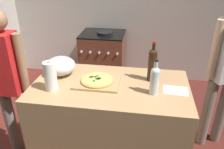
# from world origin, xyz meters

# --- Properties ---
(ground_plane) EXTENTS (4.35, 3.19, 0.02)m
(ground_plane) POSITION_xyz_m (0.00, 1.29, -0.01)
(ground_plane) COLOR #511E19
(kitchen_wall_rear) EXTENTS (4.35, 0.10, 2.60)m
(kitchen_wall_rear) POSITION_xyz_m (0.00, 2.64, 1.30)
(kitchen_wall_rear) COLOR #BCB7AD
(kitchen_wall_rear) RESTS_ON ground_plane
(counter) EXTENTS (1.40, 0.78, 0.92)m
(counter) POSITION_xyz_m (0.10, 0.60, 0.46)
(counter) COLOR tan
(counter) RESTS_ON ground_plane
(cutting_board) EXTENTS (0.40, 0.32, 0.02)m
(cutting_board) POSITION_xyz_m (-0.02, 0.61, 0.93)
(cutting_board) COLOR tan
(cutting_board) RESTS_ON counter
(pizza) EXTENTS (0.30, 0.30, 0.03)m
(pizza) POSITION_xyz_m (-0.02, 0.61, 0.96)
(pizza) COLOR tan
(pizza) RESTS_ON cutting_board
(mixing_bowl) EXTENTS (0.29, 0.29, 0.18)m
(mixing_bowl) POSITION_xyz_m (-0.40, 0.73, 1.01)
(mixing_bowl) COLOR #B2B2B7
(mixing_bowl) RESTS_ON counter
(paper_towel_roll) EXTENTS (0.11, 0.11, 0.26)m
(paper_towel_roll) POSITION_xyz_m (-0.38, 0.44, 1.05)
(paper_towel_roll) COLOR white
(paper_towel_roll) RESTS_ON counter
(wine_bottle_dark) EXTENTS (0.08, 0.08, 0.31)m
(wine_bottle_dark) POSITION_xyz_m (0.48, 0.51, 1.06)
(wine_bottle_dark) COLOR silver
(wine_bottle_dark) RESTS_ON counter
(wine_bottle_green) EXTENTS (0.08, 0.08, 0.37)m
(wine_bottle_green) POSITION_xyz_m (0.46, 0.74, 1.09)
(wine_bottle_green) COLOR #331E0F
(wine_bottle_green) RESTS_ON counter
(recipe_sheet) EXTENTS (0.22, 0.16, 0.00)m
(recipe_sheet) POSITION_xyz_m (0.67, 0.58, 0.93)
(recipe_sheet) COLOR white
(recipe_sheet) RESTS_ON counter
(stove) EXTENTS (0.68, 0.60, 0.92)m
(stove) POSITION_xyz_m (-0.28, 2.24, 0.45)
(stove) COLOR brown
(stove) RESTS_ON ground_plane
(person_in_stripes) EXTENTS (0.39, 0.21, 1.57)m
(person_in_stripes) POSITION_xyz_m (-0.86, 0.58, 0.90)
(person_in_stripes) COLOR slate
(person_in_stripes) RESTS_ON ground_plane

